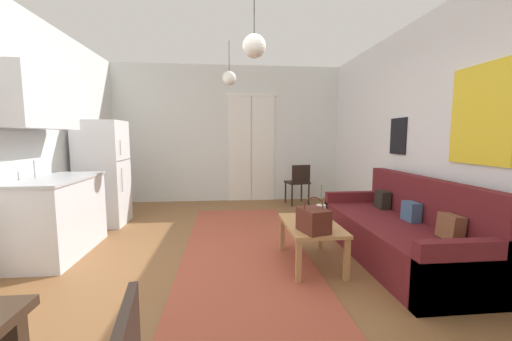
# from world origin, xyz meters

# --- Properties ---
(ground_plane) EXTENTS (5.27, 7.25, 0.10)m
(ground_plane) POSITION_xyz_m (0.00, 0.00, -0.05)
(ground_plane) COLOR brown
(wall_back) EXTENTS (4.87, 0.13, 2.82)m
(wall_back) POSITION_xyz_m (0.02, 3.37, 1.40)
(wall_back) COLOR silver
(wall_back) RESTS_ON ground_plane
(wall_right) EXTENTS (0.12, 6.85, 2.82)m
(wall_right) POSITION_xyz_m (2.38, -0.00, 1.41)
(wall_right) COLOR silver
(wall_right) RESTS_ON ground_plane
(area_rug) EXTENTS (1.42, 3.73, 0.01)m
(area_rug) POSITION_xyz_m (0.14, 0.53, 0.01)
(area_rug) COLOR #9E4733
(area_rug) RESTS_ON ground_plane
(couch) EXTENTS (0.85, 2.16, 0.91)m
(couch) POSITION_xyz_m (1.87, 0.01, 0.28)
(couch) COLOR #5B191E
(couch) RESTS_ON ground_plane
(coffee_table) EXTENTS (0.54, 0.90, 0.45)m
(coffee_table) POSITION_xyz_m (0.83, -0.03, 0.39)
(coffee_table) COLOR #B27F4C
(coffee_table) RESTS_ON ground_plane
(bamboo_vase) EXTENTS (0.11, 0.11, 0.40)m
(bamboo_vase) POSITION_xyz_m (0.95, 0.04, 0.54)
(bamboo_vase) COLOR beige
(bamboo_vase) RESTS_ON coffee_table
(handbag) EXTENTS (0.30, 0.35, 0.34)m
(handbag) POSITION_xyz_m (0.76, -0.32, 0.56)
(handbag) COLOR #512319
(handbag) RESTS_ON coffee_table
(refrigerator) EXTENTS (0.66, 0.65, 1.60)m
(refrigerator) POSITION_xyz_m (-1.95, 1.75, 0.80)
(refrigerator) COLOR white
(refrigerator) RESTS_ON ground_plane
(kitchen_counter) EXTENTS (0.59, 1.23, 2.09)m
(kitchen_counter) POSITION_xyz_m (-2.01, 0.53, 0.80)
(kitchen_counter) COLOR silver
(kitchen_counter) RESTS_ON ground_plane
(accent_chair) EXTENTS (0.49, 0.47, 0.81)m
(accent_chair) POSITION_xyz_m (1.37, 2.80, 0.47)
(accent_chair) COLOR black
(accent_chair) RESTS_ON ground_plane
(pendant_lamp_near) EXTENTS (0.22, 0.22, 0.72)m
(pendant_lamp_near) POSITION_xyz_m (0.21, -0.11, 2.22)
(pendant_lamp_near) COLOR black
(pendant_lamp_far) EXTENTS (0.22, 0.22, 0.67)m
(pendant_lamp_far) POSITION_xyz_m (0.00, 1.75, 2.26)
(pendant_lamp_far) COLOR black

